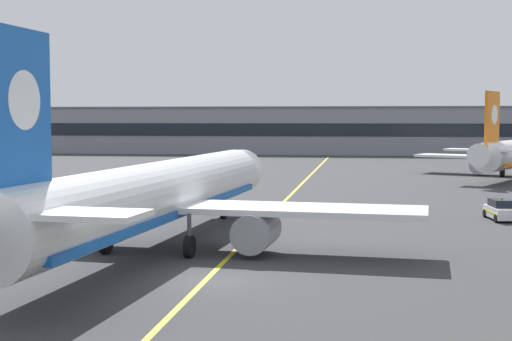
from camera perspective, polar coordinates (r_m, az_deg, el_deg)
name	(u,v)px	position (r m, az deg, el deg)	size (l,w,h in m)	color
ground_plane	(214,281)	(37.31, -3.25, -8.44)	(400.00, 400.00, 0.00)	#353538
taxiway_centreline	(277,208)	(66.62, 1.64, -2.90)	(0.30, 180.00, 0.01)	yellow
airliner_foreground	(158,195)	(45.57, -7.50, -1.90)	(32.32, 41.52, 11.65)	white
service_car_nearest	(502,210)	(62.04, 18.28, -2.91)	(2.37, 4.37, 1.79)	white
terminal_building	(348,130)	(167.75, 7.05, 3.07)	(148.67, 12.40, 10.59)	gray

